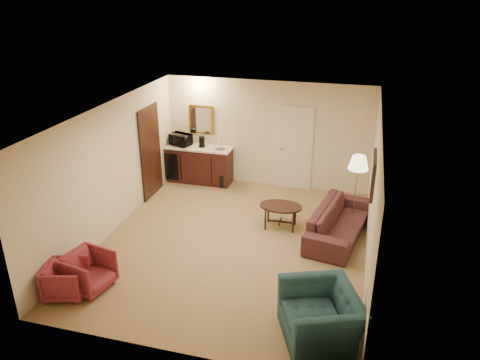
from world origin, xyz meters
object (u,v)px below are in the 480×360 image
object	(u,v)px
sofa	(340,217)
coffee_maker	(202,142)
coffee_table	(280,216)
rose_chair_near	(88,270)
rose_chair_far	(66,278)
wetbar_cabinet	(200,164)
waste_bin	(223,180)
microwave	(180,138)
teal_armchair	(321,308)
floor_lamp	(356,191)

from	to	relation	value
sofa	coffee_maker	world-z (taller)	coffee_maker
coffee_table	sofa	bearing A→B (deg)	-2.62
rose_chair_near	rose_chair_far	xyz separation A→B (m)	(-0.25, -0.26, -0.03)
wetbar_cabinet	sofa	world-z (taller)	wetbar_cabinet
rose_chair_near	coffee_table	bearing A→B (deg)	-31.91
waste_bin	microwave	bearing A→B (deg)	170.68
teal_armchair	coffee_table	world-z (taller)	teal_armchair
rose_chair_far	waste_bin	distance (m)	4.96
rose_chair_far	coffee_table	distance (m)	4.28
wetbar_cabinet	teal_armchair	xyz separation A→B (m)	(3.55, -4.90, 0.04)
coffee_table	waste_bin	world-z (taller)	coffee_table
rose_chair_far	floor_lamp	distance (m)	5.70
sofa	floor_lamp	bearing A→B (deg)	-12.85
sofa	coffee_maker	size ratio (longest dim) A/B	8.25
coffee_table	floor_lamp	bearing A→B (deg)	19.98
coffee_table	microwave	distance (m)	3.56
sofa	floor_lamp	distance (m)	0.72
sofa	rose_chair_far	world-z (taller)	sofa
coffee_table	microwave	xyz separation A→B (m)	(-2.91, 1.87, 0.84)
floor_lamp	microwave	world-z (taller)	floor_lamp
sofa	waste_bin	size ratio (longest dim) A/B	6.70
rose_chair_far	microwave	size ratio (longest dim) A/B	1.24
sofa	coffee_maker	xyz separation A→B (m)	(-3.53, 1.92, 0.63)
wetbar_cabinet	teal_armchair	size ratio (longest dim) A/B	1.43
teal_armchair	coffee_maker	bearing A→B (deg)	-167.59
sofa	coffee_table	size ratio (longest dim) A/B	2.50
sofa	waste_bin	distance (m)	3.44
teal_armchair	waste_bin	distance (m)	5.57
sofa	microwave	distance (m)	4.58
floor_lamp	microwave	distance (m)	4.57
coffee_maker	floor_lamp	bearing A→B (deg)	-8.38
wetbar_cabinet	rose_chair_near	bearing A→B (deg)	-93.03
wetbar_cabinet	floor_lamp	bearing A→B (deg)	-18.92
rose_chair_near	coffee_maker	bearing A→B (deg)	7.06
rose_chair_near	waste_bin	size ratio (longest dim) A/B	2.17
waste_bin	teal_armchair	bearing A→B (deg)	-58.55
wetbar_cabinet	rose_chair_near	size ratio (longest dim) A/B	2.32
wetbar_cabinet	rose_chair_near	world-z (taller)	wetbar_cabinet
teal_armchair	rose_chair_near	distance (m)	3.81
floor_lamp	wetbar_cabinet	bearing A→B (deg)	161.08
waste_bin	coffee_maker	size ratio (longest dim) A/B	1.23
wetbar_cabinet	microwave	world-z (taller)	microwave
microwave	coffee_maker	distance (m)	0.57
wetbar_cabinet	coffee_maker	world-z (taller)	coffee_maker
waste_bin	microwave	xyz separation A→B (m)	(-1.15, 0.19, 0.93)
wetbar_cabinet	floor_lamp	distance (m)	4.08
rose_chair_near	microwave	distance (m)	4.82
waste_bin	coffee_maker	world-z (taller)	coffee_maker
teal_armchair	microwave	distance (m)	6.41
rose_chair_near	waste_bin	distance (m)	4.65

